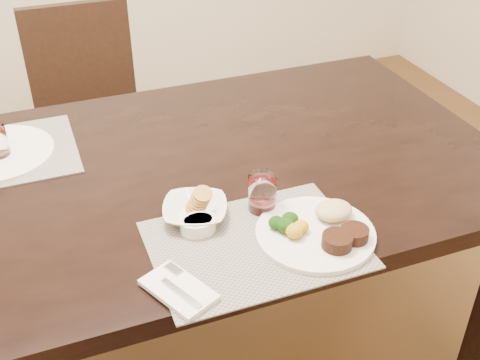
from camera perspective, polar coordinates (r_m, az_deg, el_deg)
name	(u,v)px	position (r m, az deg, el deg)	size (l,w,h in m)	color
dining_table	(139,203)	(1.63, -9.56, -2.15)	(2.00, 1.00, 0.75)	black
chair_far	(90,109)	(2.51, -14.03, 6.59)	(0.42, 0.42, 0.90)	black
placemat_near	(255,245)	(1.34, 1.44, -6.14)	(0.46, 0.34, 0.00)	slate
dinner_plate	(321,230)	(1.37, 7.71, -4.68)	(0.27, 0.27, 0.05)	silver
napkin_fork	(179,289)	(1.23, -5.84, -10.28)	(0.14, 0.18, 0.02)	white
steak_knife	(332,237)	(1.37, 8.72, -5.39)	(0.02, 0.21, 0.01)	silver
cracker_bowl	(195,210)	(1.41, -4.28, -2.90)	(0.19, 0.19, 0.07)	silver
sauce_ramekin	(198,224)	(1.37, -3.98, -4.21)	(0.08, 0.12, 0.07)	silver
wine_glass_near	(262,194)	(1.42, 2.13, -1.37)	(0.07, 0.07, 0.09)	white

